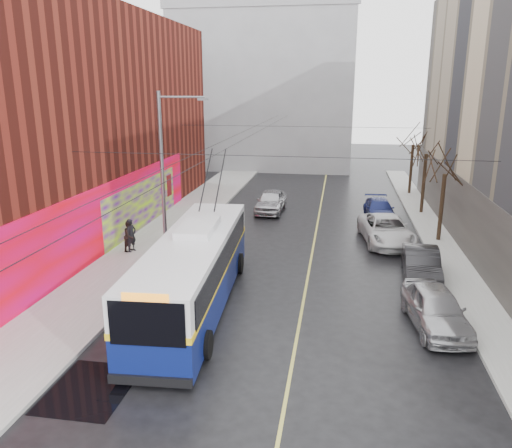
{
  "coord_description": "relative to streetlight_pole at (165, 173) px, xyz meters",
  "views": [
    {
      "loc": [
        2.78,
        -14.63,
        9.23
      ],
      "look_at": [
        -1.23,
        9.42,
        2.47
      ],
      "focal_mm": 35.0,
      "sensor_mm": 36.0,
      "label": 1
    }
  ],
  "objects": [
    {
      "name": "tree_near",
      "position": [
        15.14,
        6.0,
        0.13
      ],
      "size": [
        3.2,
        3.2,
        6.4
      ],
      "color": "black",
      "rests_on": "ground"
    },
    {
      "name": "trolleybus",
      "position": [
        3.04,
        -5.43,
        -3.16
      ],
      "size": [
        3.56,
        12.92,
        6.06
      ],
      "rotation": [
        0.0,
        0.0,
        0.06
      ],
      "color": "#0B1555",
      "rests_on": "ground"
    },
    {
      "name": "pigeons_flying",
      "position": [
        4.19,
        0.2,
        2.56
      ],
      "size": [
        3.88,
        2.52,
        0.42
      ],
      "color": "slate"
    },
    {
      "name": "pedestrian_b",
      "position": [
        -2.58,
        0.84,
        -3.81
      ],
      "size": [
        0.87,
        1.01,
        1.77
      ],
      "primitive_type": "imported",
      "rotation": [
        0.0,
        0.0,
        1.31
      ],
      "color": "black",
      "rests_on": "sidewalk_left"
    },
    {
      "name": "tree_far",
      "position": [
        15.14,
        20.0,
        0.3
      ],
      "size": [
        3.2,
        3.2,
        6.57
      ],
      "color": "black",
      "rests_on": "ground"
    },
    {
      "name": "streetlight_pole",
      "position": [
        0.0,
        0.0,
        0.0
      ],
      "size": [
        2.65,
        0.6,
        9.0
      ],
      "color": "slate",
      "rests_on": "ground"
    },
    {
      "name": "puddle",
      "position": [
        1.47,
        -11.91,
        -4.84
      ],
      "size": [
        2.51,
        3.07,
        0.01
      ],
      "primitive_type": "cube",
      "color": "black",
      "rests_on": "ground"
    },
    {
      "name": "sidewalk_right",
      "position": [
        15.14,
        2.0,
        -4.77
      ],
      "size": [
        2.0,
        60.0,
        0.15
      ],
      "primitive_type": "cube",
      "color": "gray",
      "rests_on": "ground"
    },
    {
      "name": "parked_car_c",
      "position": [
        11.94,
        5.27,
        -4.03
      ],
      "size": [
        3.5,
        6.21,
        1.64
      ],
      "primitive_type": "imported",
      "rotation": [
        0.0,
        0.0,
        0.14
      ],
      "color": "silver",
      "rests_on": "ground"
    },
    {
      "name": "parked_car_d",
      "position": [
        11.94,
        11.09,
        -4.16
      ],
      "size": [
        2.25,
        4.87,
        1.38
      ],
      "primitive_type": "imported",
      "rotation": [
        0.0,
        0.0,
        0.07
      ],
      "color": "navy",
      "rests_on": "ground"
    },
    {
      "name": "following_car",
      "position": [
        3.97,
        11.84,
        -4.03
      ],
      "size": [
        2.13,
        4.9,
        1.64
      ],
      "primitive_type": "imported",
      "rotation": [
        0.0,
        0.0,
        -0.04
      ],
      "color": "#AFB0B4",
      "rests_on": "ground"
    },
    {
      "name": "lane_line",
      "position": [
        7.64,
        4.0,
        -4.84
      ],
      "size": [
        0.12,
        50.0,
        0.01
      ],
      "primitive_type": "cube",
      "color": "#BFB74C",
      "rests_on": "ground"
    },
    {
      "name": "parked_car_b",
      "position": [
        13.14,
        -0.53,
        -4.07
      ],
      "size": [
        1.9,
        4.78,
        1.55
      ],
      "primitive_type": "imported",
      "rotation": [
        0.0,
        0.0,
        -0.06
      ],
      "color": "black",
      "rests_on": "ground"
    },
    {
      "name": "tree_mid",
      "position": [
        15.14,
        13.0,
        0.41
      ],
      "size": [
        3.2,
        3.2,
        6.68
      ],
      "color": "black",
      "rests_on": "ground"
    },
    {
      "name": "building_far",
      "position": [
        0.14,
        34.99,
        4.17
      ],
      "size": [
        20.5,
        12.1,
        18.0
      ],
      "color": "gray",
      "rests_on": "ground"
    },
    {
      "name": "pedestrian_a",
      "position": [
        -2.48,
        0.81,
        -3.76
      ],
      "size": [
        0.68,
        0.81,
        1.88
      ],
      "primitive_type": "imported",
      "rotation": [
        0.0,
        0.0,
        1.18
      ],
      "color": "black",
      "rests_on": "sidewalk_left"
    },
    {
      "name": "ground",
      "position": [
        6.14,
        -10.0,
        -4.85
      ],
      "size": [
        140.0,
        140.0,
        0.0
      ],
      "primitive_type": "plane",
      "color": "black",
      "rests_on": "ground"
    },
    {
      "name": "parked_car_a",
      "position": [
        12.92,
        -5.74,
        -4.04
      ],
      "size": [
        2.51,
        4.95,
        1.62
      ],
      "primitive_type": "imported",
      "rotation": [
        0.0,
        0.0,
        0.13
      ],
      "color": "#AEAFB3",
      "rests_on": "ground"
    },
    {
      "name": "building_left",
      "position": [
        -9.85,
        3.99,
        2.14
      ],
      "size": [
        12.11,
        36.0,
        14.0
      ],
      "color": "#5A1912",
      "rests_on": "ground"
    },
    {
      "name": "sidewalk_left",
      "position": [
        -1.86,
        2.0,
        -4.77
      ],
      "size": [
        4.0,
        60.0,
        0.15
      ],
      "primitive_type": "cube",
      "color": "gray",
      "rests_on": "ground"
    },
    {
      "name": "catenary_wires",
      "position": [
        3.6,
        4.77,
        1.4
      ],
      "size": [
        18.0,
        60.0,
        0.22
      ],
      "color": "black"
    }
  ]
}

